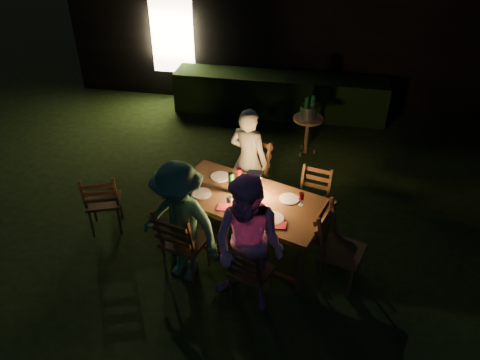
% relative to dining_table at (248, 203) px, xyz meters
% --- Properties ---
extents(garden_envelope, '(40.00, 40.00, 3.20)m').
position_rel_dining_table_xyz_m(garden_envelope, '(0.40, 6.53, 0.85)').
color(garden_envelope, black).
rests_on(garden_envelope, ground).
extents(dining_table, '(2.16, 1.55, 0.81)m').
position_rel_dining_table_xyz_m(dining_table, '(0.00, 0.00, 0.00)').
color(dining_table, '#50301A').
rests_on(dining_table, ground).
extents(chair_near_left, '(0.60, 0.62, 1.08)m').
position_rel_dining_table_xyz_m(chair_near_left, '(-0.67, -0.59, -0.40)').
color(chair_near_left, '#50301A').
rests_on(chair_near_left, ground).
extents(chair_near_right, '(0.56, 0.58, 0.96)m').
position_rel_dining_table_xyz_m(chair_near_right, '(0.18, -0.87, -0.44)').
color(chair_near_right, '#50301A').
rests_on(chair_near_right, ground).
extents(chair_far_left, '(0.66, 0.68, 1.08)m').
position_rel_dining_table_xyz_m(chair_far_left, '(-0.17, 0.88, -0.40)').
color(chair_far_left, '#50301A').
rests_on(chair_far_left, ground).
extents(chair_far_right, '(0.50, 0.52, 0.93)m').
position_rel_dining_table_xyz_m(chair_far_right, '(0.77, 0.55, -0.45)').
color(chair_far_right, '#50301A').
rests_on(chair_far_right, ground).
extents(chair_end, '(0.63, 0.61, 1.08)m').
position_rel_dining_table_xyz_m(chair_end, '(1.16, -0.40, -0.41)').
color(chair_end, '#50301A').
rests_on(chair_end, ground).
extents(chair_spare, '(0.58, 0.61, 1.00)m').
position_rel_dining_table_xyz_m(chair_spare, '(-1.98, 0.03, -0.43)').
color(chair_spare, '#50301A').
rests_on(chair_spare, ground).
extents(person_house_side, '(0.66, 0.54, 1.57)m').
position_rel_dining_table_xyz_m(person_house_side, '(-0.16, 0.92, 0.05)').
color(person_house_side, beige).
rests_on(person_house_side, ground).
extents(person_opp_right, '(1.00, 0.88, 1.71)m').
position_rel_dining_table_xyz_m(person_opp_right, '(0.16, -0.92, 0.12)').
color(person_opp_right, '#E19ADD').
rests_on(person_opp_right, ground).
extents(person_opp_left, '(1.18, 0.90, 1.61)m').
position_rel_dining_table_xyz_m(person_opp_left, '(-0.69, -0.63, 0.07)').
color(person_opp_left, '#397353').
rests_on(person_opp_left, ground).
extents(lantern, '(0.16, 0.16, 0.35)m').
position_rel_dining_table_xyz_m(lantern, '(0.06, 0.03, 0.24)').
color(lantern, white).
rests_on(lantern, dining_table).
extents(plate_far_left, '(0.25, 0.25, 0.01)m').
position_rel_dining_table_xyz_m(plate_far_left, '(-0.45, 0.39, 0.09)').
color(plate_far_left, white).
rests_on(plate_far_left, dining_table).
extents(plate_near_left, '(0.25, 0.25, 0.01)m').
position_rel_dining_table_xyz_m(plate_near_left, '(-0.59, -0.03, 0.09)').
color(plate_near_left, white).
rests_on(plate_near_left, dining_table).
extents(plate_far_right, '(0.25, 0.25, 0.01)m').
position_rel_dining_table_xyz_m(plate_far_right, '(0.50, 0.06, 0.09)').
color(plate_far_right, white).
rests_on(plate_far_right, dining_table).
extents(plate_near_right, '(0.25, 0.25, 0.01)m').
position_rel_dining_table_xyz_m(plate_near_right, '(0.35, -0.35, 0.09)').
color(plate_near_right, white).
rests_on(plate_near_right, dining_table).
extents(wineglass_a, '(0.06, 0.06, 0.18)m').
position_rel_dining_table_xyz_m(wineglass_a, '(-0.19, 0.36, 0.17)').
color(wineglass_a, '#59070F').
rests_on(wineglass_a, dining_table).
extents(wineglass_b, '(0.06, 0.06, 0.18)m').
position_rel_dining_table_xyz_m(wineglass_b, '(-0.72, 0.12, 0.17)').
color(wineglass_b, '#59070F').
rests_on(wineglass_b, dining_table).
extents(wineglass_c, '(0.06, 0.06, 0.18)m').
position_rel_dining_table_xyz_m(wineglass_c, '(0.19, -0.36, 0.17)').
color(wineglass_c, '#59070F').
rests_on(wineglass_c, dining_table).
extents(wineglass_d, '(0.06, 0.06, 0.18)m').
position_rel_dining_table_xyz_m(wineglass_d, '(0.64, -0.03, 0.17)').
color(wineglass_d, '#59070F').
rests_on(wineglass_d, dining_table).
extents(wineglass_e, '(0.06, 0.06, 0.18)m').
position_rel_dining_table_xyz_m(wineglass_e, '(-0.19, -0.25, 0.17)').
color(wineglass_e, silver).
rests_on(wineglass_e, dining_table).
extents(bottle_table, '(0.07, 0.07, 0.28)m').
position_rel_dining_table_xyz_m(bottle_table, '(-0.24, 0.08, 0.22)').
color(bottle_table, '#0F471E').
rests_on(bottle_table, dining_table).
extents(napkin_left, '(0.18, 0.14, 0.01)m').
position_rel_dining_table_xyz_m(napkin_left, '(-0.25, -0.25, 0.09)').
color(napkin_left, red).
rests_on(napkin_left, dining_table).
extents(napkin_right, '(0.18, 0.14, 0.01)m').
position_rel_dining_table_xyz_m(napkin_right, '(0.42, -0.46, 0.09)').
color(napkin_right, red).
rests_on(napkin_right, dining_table).
extents(phone, '(0.14, 0.07, 0.01)m').
position_rel_dining_table_xyz_m(phone, '(-0.68, -0.08, 0.08)').
color(phone, black).
rests_on(phone, dining_table).
extents(side_table, '(0.51, 0.51, 0.68)m').
position_rel_dining_table_xyz_m(side_table, '(0.57, 2.62, -0.13)').
color(side_table, olive).
rests_on(side_table, ground).
extents(ice_bucket, '(0.30, 0.30, 0.22)m').
position_rel_dining_table_xyz_m(ice_bucket, '(0.57, 2.62, 0.06)').
color(ice_bucket, '#A5A8AD').
rests_on(ice_bucket, side_table).
extents(bottle_bucket_a, '(0.07, 0.07, 0.32)m').
position_rel_dining_table_xyz_m(bottle_bucket_a, '(0.52, 2.58, 0.11)').
color(bottle_bucket_a, '#0F471E').
rests_on(bottle_bucket_a, side_table).
extents(bottle_bucket_b, '(0.07, 0.07, 0.32)m').
position_rel_dining_table_xyz_m(bottle_bucket_b, '(0.62, 2.66, 0.11)').
color(bottle_bucket_b, '#0F471E').
rests_on(bottle_bucket_b, side_table).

